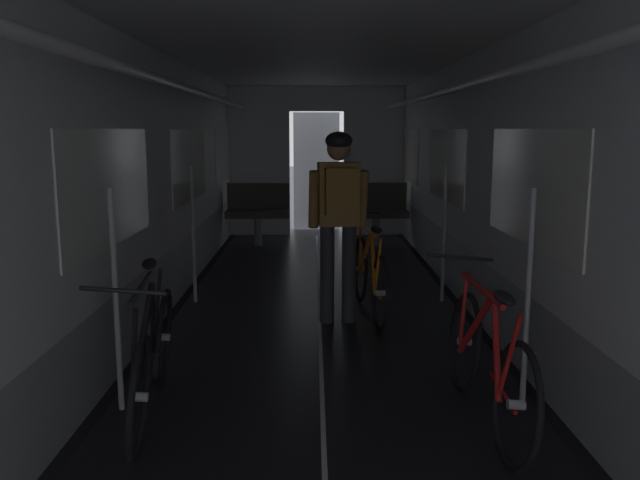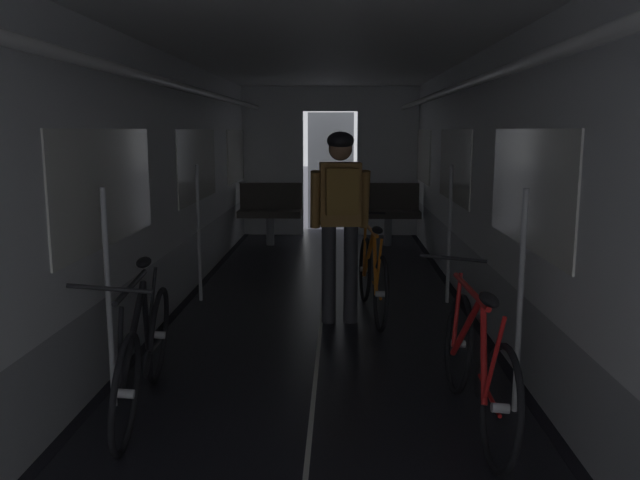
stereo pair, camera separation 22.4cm
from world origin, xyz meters
TOP-DOWN VIEW (x-y plane):
  - train_car_shell at (-0.00, 3.60)m, footprint 3.14×12.34m
  - bench_seat_far_left at (-0.90, 8.07)m, footprint 0.98×0.51m
  - bench_seat_far_right at (0.90, 8.07)m, footprint 0.98×0.51m
  - bicycle_red at (0.97, 1.89)m, footprint 0.44×1.69m
  - bicycle_black at (-1.04, 2.03)m, footprint 0.44×1.69m
  - person_cyclist_aisle at (0.17, 3.95)m, footprint 0.55×0.41m
  - bicycle_orange_in_aisle at (0.48, 4.22)m, footprint 0.44×1.69m

SIDE VIEW (x-z plane):
  - bicycle_black at x=-1.04m, z-range -0.09..0.86m
  - bicycle_red at x=0.97m, z-range -0.09..0.86m
  - bicycle_orange_in_aisle at x=0.48m, z-range -0.09..0.85m
  - bench_seat_far_left at x=-0.90m, z-range 0.09..1.04m
  - bench_seat_far_right at x=0.90m, z-range 0.09..1.04m
  - person_cyclist_aisle at x=0.17m, z-range 0.21..1.94m
  - train_car_shell at x=0.00m, z-range 0.41..2.98m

